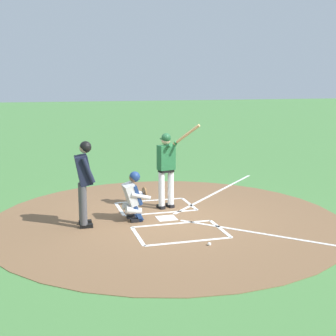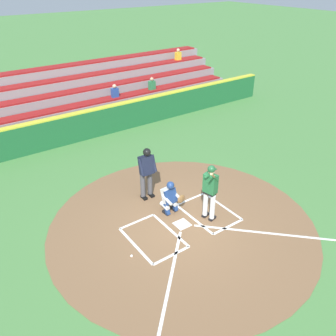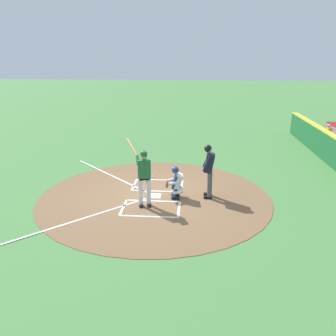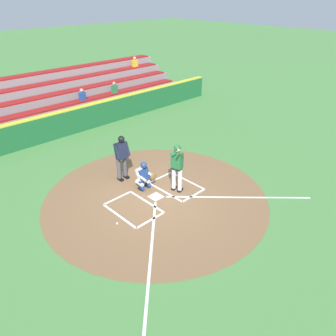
# 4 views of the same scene
# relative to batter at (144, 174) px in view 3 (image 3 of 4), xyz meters

# --- Properties ---
(ground_plane) EXTENTS (120.00, 120.00, 0.00)m
(ground_plane) POSITION_rel_batter_xyz_m (0.83, -0.24, -1.10)
(ground_plane) COLOR #4C8442
(dirt_circle) EXTENTS (8.00, 8.00, 0.01)m
(dirt_circle) POSITION_rel_batter_xyz_m (0.83, -0.24, -1.09)
(dirt_circle) COLOR brown
(dirt_circle) RESTS_ON ground
(home_plate_and_chalk) EXTENTS (7.93, 4.91, 0.01)m
(home_plate_and_chalk) POSITION_rel_batter_xyz_m (0.83, 0.64, -1.08)
(home_plate_and_chalk) COLOR white
(home_plate_and_chalk) RESTS_ON dirt_circle
(batter) EXTENTS (0.83, 0.89, 2.13)m
(batter) POSITION_rel_batter_xyz_m (0.00, 0.00, 0.00)
(batter) COLOR white
(batter) RESTS_ON ground
(catcher) EXTENTS (0.62, 0.61, 1.13)m
(catcher) POSITION_rel_batter_xyz_m (0.75, -0.97, -0.51)
(catcher) COLOR black
(catcher) RESTS_ON ground
(plate_umpire) EXTENTS (0.59, 0.42, 1.86)m
(plate_umpire) POSITION_rel_batter_xyz_m (0.90, -2.09, -0.02)
(plate_umpire) COLOR #4C4C51
(plate_umpire) RESTS_ON ground
(baseball) EXTENTS (0.07, 0.07, 0.07)m
(baseball) POSITION_rel_batter_xyz_m (2.78, 0.07, -1.06)
(baseball) COLOR white
(baseball) RESTS_ON ground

